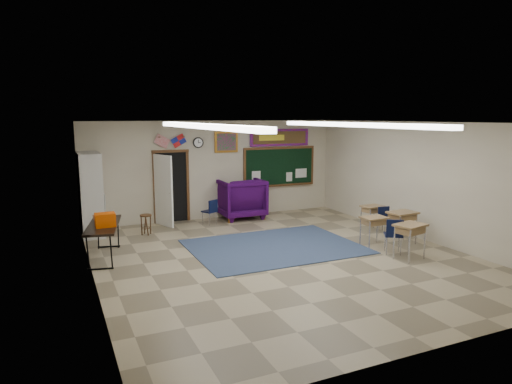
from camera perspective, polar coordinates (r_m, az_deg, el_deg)
name	(u,v)px	position (r m, az deg, el deg)	size (l,w,h in m)	color
floor	(282,257)	(10.39, 3.31, -8.13)	(9.00, 9.00, 0.00)	gray
back_wall	(216,170)	(14.14, -5.08, 2.79)	(8.00, 0.04, 3.00)	beige
front_wall	(442,243)	(6.48, 22.21, -5.90)	(8.00, 0.04, 3.00)	beige
left_wall	(91,206)	(8.94, -19.98, -1.66)	(0.04, 9.00, 3.00)	beige
right_wall	(422,181)	(12.39, 20.03, 1.30)	(0.04, 9.00, 3.00)	beige
ceiling	(284,123)	(9.90, 3.48, 8.65)	(8.00, 9.00, 0.04)	silver
area_rug	(274,247)	(11.15, 2.32, -6.82)	(4.00, 3.00, 0.02)	#2D3B56
fluorescent_strips	(284,125)	(9.90, 3.47, 8.31)	(3.86, 6.00, 0.10)	white
doorway	(169,188)	(13.64, -10.81, 0.53)	(1.10, 0.89, 2.16)	black
chalkboard	(280,168)	(14.97, 2.96, 3.04)	(2.55, 0.14, 1.30)	#543218
bulletin_board	(280,138)	(14.89, 2.99, 6.82)	(2.10, 0.05, 0.55)	red
framed_art_print	(226,142)	(14.15, -3.74, 6.26)	(0.75, 0.05, 0.65)	#945D1C
wall_clock	(198,143)	(13.86, -7.24, 6.14)	(0.32, 0.05, 0.32)	black
wall_flags	(170,139)	(13.61, -10.67, 6.54)	(1.16, 0.06, 0.70)	red
storage_cabinet	(91,194)	(12.82, -19.94, -0.26)	(0.59, 1.25, 2.20)	beige
wingback_armchair	(240,198)	(14.18, -1.99, -0.76)	(1.33, 1.36, 1.24)	#260535
student_chair_reading	(209,212)	(13.38, -5.84, -2.50)	(0.37, 0.37, 0.75)	black
student_chair_desk_a	(393,236)	(11.01, 16.78, -5.25)	(0.42, 0.42, 0.83)	black
student_chair_desk_b	(387,221)	(12.65, 16.02, -3.54)	(0.37, 0.37, 0.74)	black
student_desk_front_left	(374,230)	(11.49, 14.49, -4.59)	(0.61, 0.46, 0.73)	olive
student_desk_front_right	(372,217)	(13.04, 14.30, -2.99)	(0.62, 0.49, 0.70)	olive
student_desk_back_left	(410,240)	(10.66, 18.65, -5.66)	(0.76, 0.63, 0.80)	olive
student_desk_back_right	(402,226)	(11.88, 17.78, -4.05)	(0.72, 0.56, 0.81)	olive
folding_table	(104,239)	(10.75, -18.44, -5.65)	(1.01, 1.97, 1.07)	black
wooden_stool	(146,224)	(12.56, -13.58, -3.95)	(0.31, 0.31, 0.54)	#432714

